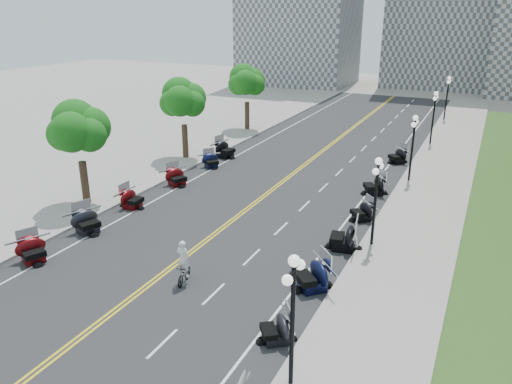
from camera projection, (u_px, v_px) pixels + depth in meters
The scene contains 47 objects.
ground at pixel (200, 245), 27.61m from camera, with size 160.00×160.00×0.00m, color gray.
road at pixel (272, 190), 36.07m from camera, with size 16.00×90.00×0.01m, color #333335.
centerline_yellow_a at pixel (271, 189), 36.12m from camera, with size 0.12×90.00×0.00m, color yellow.
centerline_yellow_b at pixel (274, 190), 36.02m from camera, with size 0.12×90.00×0.00m, color yellow.
edge_line_north at pixel (360, 204), 33.49m from camera, with size 0.12×90.00×0.00m, color white.
edge_line_south at pixel (197, 177), 38.65m from camera, with size 0.12×90.00×0.00m, color white.
lane_dash_4 at pixel (162, 343), 19.54m from camera, with size 0.12×2.00×0.00m, color white.
lane_dash_5 at pixel (214, 294), 22.93m from camera, with size 0.12×2.00×0.00m, color white.
lane_dash_6 at pixel (252, 257), 26.31m from camera, with size 0.12×2.00×0.00m, color white.
lane_dash_7 at pixel (281, 229), 29.70m from camera, with size 0.12×2.00×0.00m, color white.
lane_dash_8 at pixel (304, 206), 33.08m from camera, with size 0.12×2.00×0.00m, color white.
lane_dash_9 at pixel (323, 187), 36.47m from camera, with size 0.12×2.00×0.00m, color white.
lane_dash_10 at pixel (339, 172), 39.86m from camera, with size 0.12×2.00×0.00m, color white.
lane_dash_11 at pixel (352, 159), 43.24m from camera, with size 0.12×2.00×0.00m, color white.
lane_dash_12 at pixel (364, 148), 46.63m from camera, with size 0.12×2.00×0.00m, color white.
lane_dash_13 at pixel (374, 139), 50.01m from camera, with size 0.12×2.00×0.00m, color white.
lane_dash_14 at pixel (382, 130), 53.40m from camera, with size 0.12×2.00×0.00m, color white.
lane_dash_15 at pixel (390, 123), 56.78m from camera, with size 0.12×2.00×0.00m, color white.
lane_dash_16 at pixel (397, 117), 60.17m from camera, with size 0.12×2.00×0.00m, color white.
lane_dash_17 at pixel (403, 111), 63.55m from camera, with size 0.12×2.00×0.00m, color white.
lane_dash_18 at pixel (408, 106), 66.94m from camera, with size 0.12×2.00×0.00m, color white.
lane_dash_19 at pixel (413, 101), 70.32m from camera, with size 0.12×2.00×0.00m, color white.
sidewalk_north at pixel (423, 213), 31.81m from camera, with size 5.00×90.00×0.15m, color #9E9991.
sidewalk_south at pixel (154, 170), 40.29m from camera, with size 5.00×90.00×0.15m, color #9E9991.
distant_block_a at pixel (300, 4), 82.83m from camera, with size 18.00×14.00×26.00m, color gray.
street_lamp_1 at pixel (292, 323), 16.46m from camera, with size 0.50×1.20×4.90m, color black, non-canonical shape.
street_lamp_2 at pixel (375, 202), 26.62m from camera, with size 0.50×1.20×4.90m, color black, non-canonical shape.
street_lamp_3 at pixel (412, 149), 36.78m from camera, with size 0.50×1.20×4.90m, color black, non-canonical shape.
street_lamp_4 at pixel (433, 118), 46.93m from camera, with size 0.50×1.20×4.90m, color black, non-canonical shape.
street_lamp_5 at pixel (447, 98), 57.09m from camera, with size 0.50×1.20×4.90m, color black, non-canonical shape.
tree_2 at pixel (79, 135), 31.69m from camera, with size 4.80×4.80×9.20m, color #235619, non-canonical shape.
tree_3 at pixel (183, 104), 41.84m from camera, with size 4.80×4.80×9.20m, color #235619, non-canonical shape.
tree_4 at pixel (247, 85), 52.00m from camera, with size 4.80×4.80×9.20m, color #235619, non-canonical shape.
motorcycle_n_4 at pixel (276, 328), 19.49m from camera, with size 1.77×1.77×1.24m, color black, non-canonical shape.
motorcycle_n_5 at pixel (312, 274), 23.08m from camera, with size 2.21×2.21×1.54m, color black, non-canonical shape.
motorcycle_n_6 at pixel (344, 236), 26.94m from camera, with size 2.24×2.24×1.57m, color black, non-canonical shape.
motorcycle_n_7 at pixel (362, 211), 30.67m from camera, with size 1.81×1.81×1.27m, color black, non-canonical shape.
motorcycle_n_8 at pixel (374, 185), 34.93m from camera, with size 2.08×2.08×1.45m, color black, non-canonical shape.
motorcycle_n_10 at pixel (398, 155), 41.99m from camera, with size 1.96×1.96×1.37m, color black, non-canonical shape.
motorcycle_s_4 at pixel (32, 250), 25.63m from camera, with size 1.96×1.96×1.37m, color #590A0C, non-canonical shape.
motorcycle_s_5 at pixel (87, 221), 28.94m from camera, with size 2.11×2.11×1.48m, color black, non-canonical shape.
motorcycle_s_6 at pixel (132, 198), 32.57m from camera, with size 1.93×1.93×1.35m, color #590A0C, non-canonical shape.
motorcycle_s_7 at pixel (177, 176), 36.72m from camera, with size 1.98×1.98×1.39m, color #590A0C, non-canonical shape.
motorcycle_s_8 at pixel (211, 160), 40.87m from camera, with size 1.77×1.77×1.24m, color black, non-canonical shape.
motorcycle_s_9 at pixel (225, 149), 43.56m from camera, with size 2.24×2.24×1.57m, color black, non-canonical shape.
bicycle at pixel (184, 274), 23.74m from camera, with size 0.45×1.60×0.96m, color #A51414.
cyclist_rider at pixel (183, 247), 23.25m from camera, with size 0.68×0.45×1.86m, color silver.
Camera 1 is at (13.51, -21.09, 12.38)m, focal length 35.00 mm.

